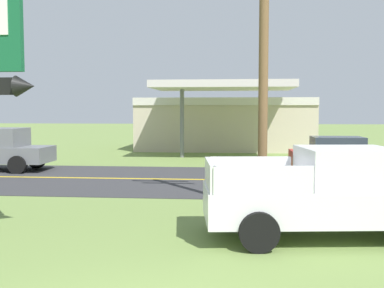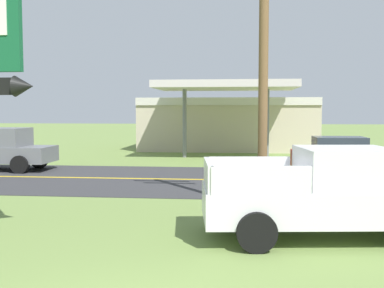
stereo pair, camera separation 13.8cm
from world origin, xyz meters
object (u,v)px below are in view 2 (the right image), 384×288
at_px(pickup_white_parked_on_lawn, 327,194).
at_px(car_red_near_lane, 342,156).
at_px(utility_pole, 264,49).
at_px(gas_station, 228,122).

height_order(pickup_white_parked_on_lawn, car_red_near_lane, pickup_white_parked_on_lawn).
height_order(utility_pole, car_red_near_lane, utility_pole).
xyz_separation_m(gas_station, car_red_near_lane, (5.17, -12.47, -1.11)).
relative_size(gas_station, pickup_white_parked_on_lawn, 2.22).
height_order(utility_pole, pickup_white_parked_on_lawn, utility_pole).
bearing_deg(car_red_near_lane, utility_pole, -116.98).
relative_size(utility_pole, car_red_near_lane, 1.95).
height_order(gas_station, pickup_white_parked_on_lawn, gas_station).
bearing_deg(pickup_white_parked_on_lawn, car_red_near_lane, 76.31).
bearing_deg(utility_pole, gas_station, 94.25).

